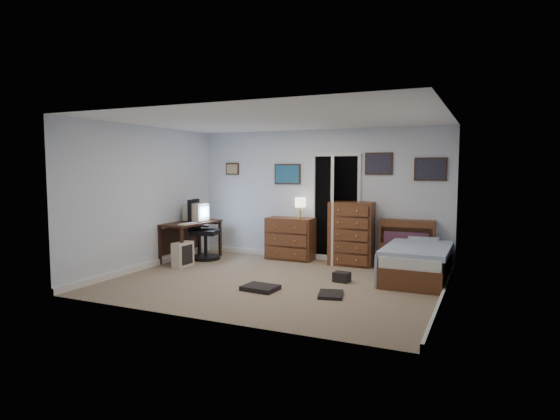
% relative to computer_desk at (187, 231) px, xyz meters
% --- Properties ---
extents(floor, '(5.00, 4.00, 0.02)m').
position_rel_computer_desk_xyz_m(floor, '(2.29, -0.91, -0.58)').
color(floor, '#826D5A').
rests_on(floor, ground).
extents(computer_desk, '(0.65, 1.31, 0.74)m').
position_rel_computer_desk_xyz_m(computer_desk, '(0.00, 0.00, 0.00)').
color(computer_desk, '#321910').
rests_on(computer_desk, floor).
extents(crt_monitor, '(0.40, 0.37, 0.35)m').
position_rel_computer_desk_xyz_m(crt_monitor, '(0.11, 0.15, 0.35)').
color(crt_monitor, beige).
rests_on(crt_monitor, computer_desk).
extents(keyboard, '(0.17, 0.40, 0.02)m').
position_rel_computer_desk_xyz_m(keyboard, '(0.27, -0.35, 0.18)').
color(keyboard, beige).
rests_on(keyboard, computer_desk).
extents(pc_tower, '(0.22, 0.42, 0.44)m').
position_rel_computer_desk_xyz_m(pc_tower, '(0.29, -0.55, -0.35)').
color(pc_tower, beige).
rests_on(pc_tower, floor).
extents(office_chair, '(0.66, 0.66, 1.16)m').
position_rel_computer_desk_xyz_m(office_chair, '(0.23, 0.17, -0.12)').
color(office_chair, black).
rests_on(office_chair, floor).
extents(media_stack, '(0.17, 0.17, 0.80)m').
position_rel_computer_desk_xyz_m(media_stack, '(-0.03, 1.20, -0.17)').
color(media_stack, maroon).
rests_on(media_stack, floor).
extents(low_dresser, '(0.92, 0.48, 0.81)m').
position_rel_computer_desk_xyz_m(low_dresser, '(1.79, 0.87, -0.16)').
color(low_dresser, brown).
rests_on(low_dresser, floor).
extents(table_lamp, '(0.21, 0.21, 0.40)m').
position_rel_computer_desk_xyz_m(table_lamp, '(1.99, 0.87, 0.53)').
color(table_lamp, gold).
rests_on(table_lamp, low_dresser).
extents(doorway, '(0.96, 1.12, 2.05)m').
position_rel_computer_desk_xyz_m(doorway, '(2.64, 1.36, 0.43)').
color(doorway, black).
rests_on(doorway, floor).
extents(tall_dresser, '(0.82, 0.51, 1.16)m').
position_rel_computer_desk_xyz_m(tall_dresser, '(3.01, 0.84, 0.01)').
color(tall_dresser, brown).
rests_on(tall_dresser, floor).
extents(headboard_bookcase, '(0.96, 0.27, 0.86)m').
position_rel_computer_desk_xyz_m(headboard_bookcase, '(3.98, 0.95, -0.11)').
color(headboard_bookcase, brown).
rests_on(headboard_bookcase, floor).
extents(bed, '(0.99, 1.82, 0.60)m').
position_rel_computer_desk_xyz_m(bed, '(4.27, 0.21, -0.29)').
color(bed, brown).
rests_on(bed, floor).
extents(wall_posters, '(4.38, 0.04, 0.60)m').
position_rel_computer_desk_xyz_m(wall_posters, '(2.86, 1.07, 1.18)').
color(wall_posters, '#331E11').
rests_on(wall_posters, floor).
extents(floor_clutter, '(1.51, 1.29, 0.15)m').
position_rel_computer_desk_xyz_m(floor_clutter, '(2.81, -1.14, -0.53)').
color(floor_clutter, black).
rests_on(floor_clutter, floor).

